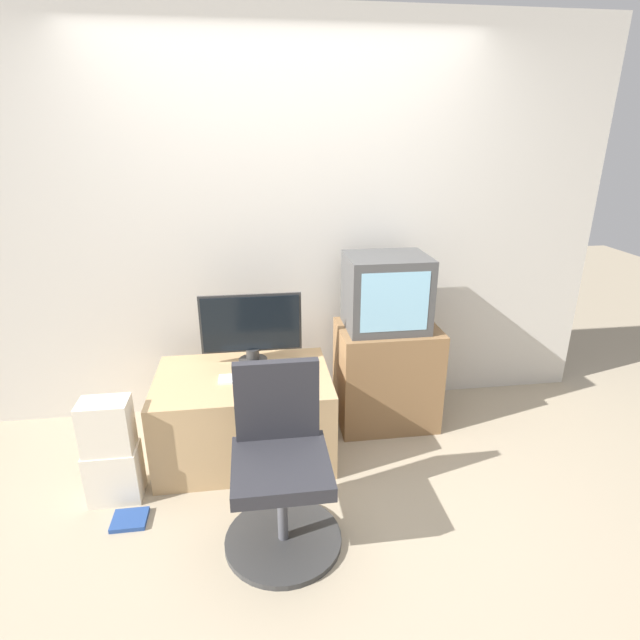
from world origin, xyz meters
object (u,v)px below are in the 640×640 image
Objects in this scene: mouse at (286,376)px; cardboard_box_lower at (115,473)px; keyboard at (247,378)px; crt_tv at (386,292)px; office_chair at (281,473)px; book at (130,520)px; main_monitor at (251,327)px.

mouse reaches higher than cardboard_box_lower.
mouse is 1.07m from cardboard_box_lower.
cardboard_box_lower is at bearing -158.89° from keyboard.
crt_tv reaches higher than office_chair.
crt_tv reaches higher than keyboard.
cardboard_box_lower is 1.76× the size of book.
mouse is 0.18× the size of cardboard_box_lower.
cardboard_box_lower is (-0.77, -0.51, -0.61)m from main_monitor.
mouse is 1.12m from book.
keyboard is 0.37× the size of office_chair.
office_chair is 2.87× the size of cardboard_box_lower.
mouse is 0.69m from office_chair.
crt_tv is (0.90, 0.29, 0.40)m from keyboard.
cardboard_box_lower reaches higher than book.
crt_tv reaches higher than main_monitor.
crt_tv is 1.36m from office_chair.
office_chair reaches higher than cardboard_box_lower.
keyboard is at bearing -162.09° from crt_tv.
office_chair is 5.06× the size of book.
mouse is (0.23, -0.02, 0.01)m from keyboard.
keyboard is 1.89× the size of book.
cardboard_box_lower is 0.27m from book.
office_chair is at bearing -97.05° from mouse.
office_chair is (-0.75, -0.98, -0.56)m from crt_tv.
cardboard_box_lower is at bearing -160.64° from crt_tv.
book is at bearing -132.77° from main_monitor.
crt_tv reaches higher than book.
crt_tv is 2.92× the size of book.
book is at bearing -142.09° from keyboard.
mouse is at bearing -155.08° from crt_tv.
mouse is 0.32× the size of book.
main_monitor is at bearing 47.23° from book.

